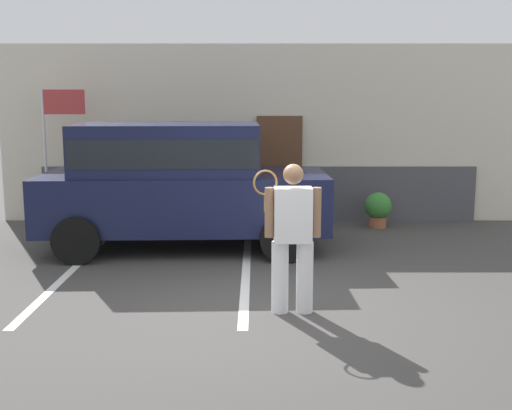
# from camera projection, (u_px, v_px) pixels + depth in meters

# --- Properties ---
(ground_plane) EXTENTS (40.00, 40.00, 0.00)m
(ground_plane) POSITION_uv_depth(u_px,v_px,m) (264.00, 310.00, 7.60)
(ground_plane) COLOR #423F3D
(parking_stripe_0) EXTENTS (0.12, 4.40, 0.01)m
(parking_stripe_0) POSITION_uv_depth(u_px,v_px,m) (70.00, 274.00, 9.09)
(parking_stripe_0) COLOR silver
(parking_stripe_0) RESTS_ON ground_plane
(parking_stripe_1) EXTENTS (0.12, 4.40, 0.01)m
(parking_stripe_1) POSITION_uv_depth(u_px,v_px,m) (249.00, 275.00, 9.08)
(parking_stripe_1) COLOR silver
(parking_stripe_1) RESTS_ON ground_plane
(house_frontage) EXTENTS (10.28, 0.40, 3.49)m
(house_frontage) POSITION_uv_depth(u_px,v_px,m) (262.00, 139.00, 12.91)
(house_frontage) COLOR beige
(house_frontage) RESTS_ON ground_plane
(parked_suv) EXTENTS (4.66, 2.29, 2.05)m
(parked_suv) POSITION_uv_depth(u_px,v_px,m) (181.00, 179.00, 10.49)
(parked_suv) COLOR #141938
(parked_suv) RESTS_ON ground_plane
(tennis_player_man) EXTENTS (0.78, 0.27, 1.73)m
(tennis_player_man) POSITION_uv_depth(u_px,v_px,m) (295.00, 236.00, 7.37)
(tennis_player_man) COLOR white
(tennis_player_man) RESTS_ON ground_plane
(potted_plant_by_porch) EXTENTS (0.51, 0.51, 0.68)m
(potted_plant_by_porch) POSITION_uv_depth(u_px,v_px,m) (381.00, 208.00, 12.30)
(potted_plant_by_porch) COLOR #9E5638
(potted_plant_by_porch) RESTS_ON ground_plane
(flag_pole) EXTENTS (0.80, 0.05, 2.65)m
(flag_pole) POSITION_uv_depth(u_px,v_px,m) (58.00, 130.00, 11.98)
(flag_pole) COLOR silver
(flag_pole) RESTS_ON ground_plane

